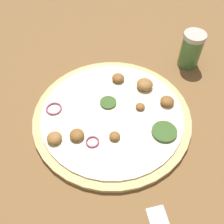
{
  "coord_description": "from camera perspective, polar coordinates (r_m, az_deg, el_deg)",
  "views": [
    {
      "loc": [
        -0.03,
        -0.36,
        0.49
      ],
      "look_at": [
        0.0,
        0.0,
        0.02
      ],
      "focal_mm": 42.0,
      "sensor_mm": 36.0,
      "label": 1
    }
  ],
  "objects": [
    {
      "name": "ground_plane",
      "position": [
        0.61,
        -0.0,
        -1.23
      ],
      "size": [
        3.0,
        3.0,
        0.0
      ],
      "primitive_type": "plane",
      "color": "brown"
    },
    {
      "name": "pizza",
      "position": [
        0.6,
        0.16,
        -0.71
      ],
      "size": [
        0.36,
        0.36,
        0.04
      ],
      "color": "#D6B77A",
      "rests_on": "ground_plane"
    },
    {
      "name": "spice_jar",
      "position": [
        0.73,
        16.84,
        12.89
      ],
      "size": [
        0.06,
        0.06,
        0.1
      ],
      "color": "#4C7F42",
      "rests_on": "ground_plane"
    }
  ]
}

